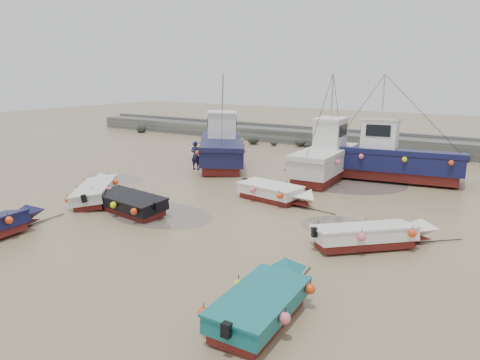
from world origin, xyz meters
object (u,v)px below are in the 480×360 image
object	(u,v)px
dinghy_0	(98,189)
dinghy_2	(265,298)
cabin_boat_2	(385,158)
person	(196,169)
dinghy_3	(374,233)
cabin_boat_0	(221,146)
dinghy_5	(276,191)
cabin_boat_1	(328,156)
dinghy_4	(126,200)

from	to	relation	value
dinghy_0	dinghy_2	bearing A→B (deg)	-60.65
cabin_boat_2	person	size ratio (longest dim) A/B	5.76
dinghy_3	cabin_boat_0	world-z (taller)	cabin_boat_0
cabin_boat_0	person	size ratio (longest dim) A/B	5.17
dinghy_3	cabin_boat_0	bearing A→B (deg)	-169.55
cabin_boat_2	cabin_boat_0	bearing A→B (deg)	88.48
dinghy_0	dinghy_2	xyz separation A→B (m)	(13.10, -5.58, 0.02)
dinghy_0	dinghy_3	xyz separation A→B (m)	(13.93, 1.01, 0.01)
dinghy_0	dinghy_3	world-z (taller)	same
dinghy_0	cabin_boat_2	xyz separation A→B (m)	(10.97, 12.36, 0.78)
dinghy_2	dinghy_3	bearing A→B (deg)	78.11
dinghy_5	cabin_boat_1	size ratio (longest dim) A/B	0.57
person	dinghy_5	bearing A→B (deg)	145.89
dinghy_2	cabin_boat_0	world-z (taller)	cabin_boat_0
dinghy_4	cabin_boat_1	bearing A→B (deg)	-15.60
dinghy_0	person	bearing A→B (deg)	54.87
dinghy_0	person	world-z (taller)	dinghy_0
cabin_boat_1	dinghy_4	bearing A→B (deg)	-117.21
cabin_boat_2	dinghy_0	bearing A→B (deg)	129.60
cabin_boat_0	person	distance (m)	2.81
person	dinghy_2	bearing A→B (deg)	125.40
dinghy_4	cabin_boat_2	bearing A→B (deg)	-24.14
dinghy_2	dinghy_5	distance (m)	11.36
dinghy_4	cabin_boat_1	xyz separation A→B (m)	(5.09, 11.79, 0.81)
dinghy_2	cabin_boat_2	xyz separation A→B (m)	(-2.13, 17.94, 0.76)
dinghy_3	dinghy_5	bearing A→B (deg)	-164.14
dinghy_2	cabin_boat_1	size ratio (longest dim) A/B	0.59
dinghy_0	cabin_boat_0	distance (m)	10.98
dinghy_5	dinghy_3	bearing A→B (deg)	69.02
dinghy_3	dinghy_4	size ratio (longest dim) A/B	0.78
dinghy_4	cabin_boat_2	size ratio (longest dim) A/B	0.57
dinghy_2	dinghy_4	world-z (taller)	same
cabin_boat_1	person	distance (m)	8.74
cabin_boat_0	cabin_boat_2	bearing A→B (deg)	-27.95
dinghy_0	cabin_boat_2	bearing A→B (deg)	10.83
dinghy_0	dinghy_2	size ratio (longest dim) A/B	1.00
dinghy_3	cabin_boat_2	world-z (taller)	cabin_boat_2
cabin_boat_2	person	distance (m)	12.05
dinghy_4	person	size ratio (longest dim) A/B	3.27
cabin_boat_0	cabin_boat_2	world-z (taller)	same
dinghy_5	dinghy_0	bearing A→B (deg)	-51.19
dinghy_0	dinghy_5	size ratio (longest dim) A/B	1.03
dinghy_5	cabin_boat_0	xyz separation A→B (m)	(-7.93, 6.44, 0.75)
dinghy_2	person	distance (m)	19.47
dinghy_3	dinghy_4	bearing A→B (deg)	-125.12
dinghy_0	person	size ratio (longest dim) A/B	3.00
dinghy_4	person	world-z (taller)	dinghy_4
dinghy_2	cabin_boat_0	distance (m)	21.14
dinghy_4	cabin_boat_2	world-z (taller)	cabin_boat_2
dinghy_0	dinghy_5	bearing A→B (deg)	-7.77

